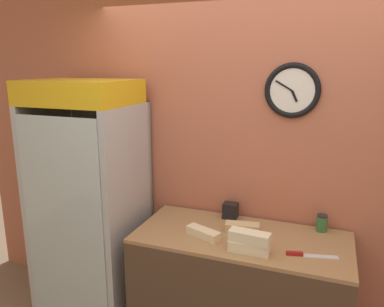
# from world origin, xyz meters

# --- Properties ---
(wall_back) EXTENTS (5.20, 0.10, 2.70)m
(wall_back) POSITION_xyz_m (0.00, 1.28, 1.35)
(wall_back) COLOR #B7664C
(wall_back) RESTS_ON ground_plane
(prep_counter) EXTENTS (1.46, 0.68, 0.91)m
(prep_counter) POSITION_xyz_m (0.00, 0.89, 0.45)
(prep_counter) COLOR #4C3828
(prep_counter) RESTS_ON ground_plane
(beverage_cooler) EXTENTS (0.78, 0.67, 1.95)m
(beverage_cooler) POSITION_xyz_m (-1.24, 0.94, 1.07)
(beverage_cooler) COLOR #B2B7BC
(beverage_cooler) RESTS_ON ground_plane
(sandwich_stack_bottom) EXTENTS (0.26, 0.09, 0.07)m
(sandwich_stack_bottom) POSITION_xyz_m (0.10, 0.68, 0.94)
(sandwich_stack_bottom) COLOR beige
(sandwich_stack_bottom) RESTS_ON prep_counter
(sandwich_stack_middle) EXTENTS (0.26, 0.11, 0.07)m
(sandwich_stack_middle) POSITION_xyz_m (0.10, 0.68, 1.01)
(sandwich_stack_middle) COLOR beige
(sandwich_stack_middle) RESTS_ON sandwich_stack_bottom
(sandwich_flat_left) EXTENTS (0.26, 0.17, 0.06)m
(sandwich_flat_left) POSITION_xyz_m (-0.24, 0.77, 0.94)
(sandwich_flat_left) COLOR beige
(sandwich_flat_left) RESTS_ON prep_counter
(sandwich_flat_right) EXTENTS (0.25, 0.13, 0.06)m
(sandwich_flat_right) POSITION_xyz_m (-0.01, 0.95, 0.94)
(sandwich_flat_right) COLOR tan
(sandwich_flat_right) RESTS_ON prep_counter
(chefs_knife) EXTENTS (0.31, 0.10, 0.02)m
(chefs_knife) POSITION_xyz_m (0.43, 0.75, 0.92)
(chefs_knife) COLOR silver
(chefs_knife) RESTS_ON prep_counter
(condiment_jar) EXTENTS (0.08, 0.08, 0.12)m
(condiment_jar) POSITION_xyz_m (0.51, 1.16, 0.97)
(condiment_jar) COLOR #336B38
(condiment_jar) RESTS_ON prep_counter
(napkin_dispenser) EXTENTS (0.11, 0.09, 0.12)m
(napkin_dispenser) POSITION_xyz_m (-0.15, 1.16, 0.97)
(napkin_dispenser) COLOR black
(napkin_dispenser) RESTS_ON prep_counter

